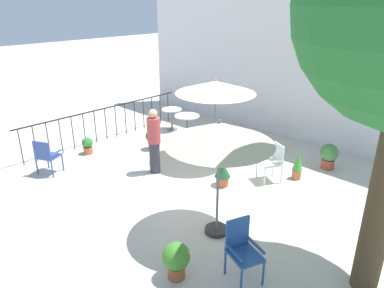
{
  "coord_description": "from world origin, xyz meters",
  "views": [
    {
      "loc": [
        5.61,
        -5.66,
        4.06
      ],
      "look_at": [
        0.0,
        0.14,
        0.8
      ],
      "focal_mm": 33.89,
      "sensor_mm": 36.0,
      "label": 1
    }
  ],
  "objects_px": {
    "standing_person": "(154,141)",
    "patio_chair_0": "(242,247)",
    "potted_plant_4": "(206,141)",
    "potted_plant_6": "(298,165)",
    "patio_umbrella_0": "(219,134)",
    "patio_umbrella_1": "(216,88)",
    "potted_plant_1": "(88,145)",
    "cafe_table_1": "(187,123)",
    "potted_plant_0": "(223,173)",
    "potted_plant_7": "(152,138)",
    "cafe_table_0": "(172,116)",
    "potted_plant_5": "(176,259)",
    "patio_chair_2": "(46,155)",
    "patio_chair_1": "(273,160)",
    "potted_plant_3": "(183,141)",
    "potted_plant_2": "(329,155)"
  },
  "relations": [
    {
      "from": "standing_person",
      "to": "patio_chair_0",
      "type": "bearing_deg",
      "value": -21.34
    },
    {
      "from": "potted_plant_4",
      "to": "potted_plant_6",
      "type": "bearing_deg",
      "value": 4.11
    },
    {
      "from": "patio_umbrella_0",
      "to": "patio_umbrella_1",
      "type": "distance_m",
      "value": 3.34
    },
    {
      "from": "potted_plant_1",
      "to": "cafe_table_1",
      "type": "bearing_deg",
      "value": 66.26
    },
    {
      "from": "potted_plant_0",
      "to": "potted_plant_7",
      "type": "relative_size",
      "value": 1.01
    },
    {
      "from": "cafe_table_0",
      "to": "potted_plant_5",
      "type": "relative_size",
      "value": 1.15
    },
    {
      "from": "potted_plant_0",
      "to": "patio_umbrella_1",
      "type": "bearing_deg",
      "value": 138.1
    },
    {
      "from": "cafe_table_1",
      "to": "patio_chair_2",
      "type": "distance_m",
      "value": 4.16
    },
    {
      "from": "patio_chair_1",
      "to": "potted_plant_7",
      "type": "bearing_deg",
      "value": -168.21
    },
    {
      "from": "patio_chair_0",
      "to": "standing_person",
      "type": "xyz_separation_m",
      "value": [
        -3.75,
        1.47,
        0.29
      ]
    },
    {
      "from": "potted_plant_0",
      "to": "potted_plant_4",
      "type": "height_order",
      "value": "potted_plant_0"
    },
    {
      "from": "potted_plant_0",
      "to": "potted_plant_6",
      "type": "bearing_deg",
      "value": 54.77
    },
    {
      "from": "patio_chair_0",
      "to": "patio_chair_1",
      "type": "relative_size",
      "value": 1.07
    },
    {
      "from": "patio_chair_0",
      "to": "potted_plant_0",
      "type": "distance_m",
      "value": 2.97
    },
    {
      "from": "potted_plant_0",
      "to": "potted_plant_1",
      "type": "height_order",
      "value": "potted_plant_0"
    },
    {
      "from": "potted_plant_4",
      "to": "cafe_table_1",
      "type": "bearing_deg",
      "value": 166.34
    },
    {
      "from": "potted_plant_7",
      "to": "patio_chair_0",
      "type": "bearing_deg",
      "value": -25.75
    },
    {
      "from": "patio_umbrella_1",
      "to": "potted_plant_4",
      "type": "height_order",
      "value": "patio_umbrella_1"
    },
    {
      "from": "potted_plant_3",
      "to": "cafe_table_1",
      "type": "bearing_deg",
      "value": 128.68
    },
    {
      "from": "potted_plant_6",
      "to": "standing_person",
      "type": "xyz_separation_m",
      "value": [
        -2.73,
        -2.14,
        0.49
      ]
    },
    {
      "from": "patio_chair_0",
      "to": "potted_plant_6",
      "type": "height_order",
      "value": "patio_chair_0"
    },
    {
      "from": "patio_umbrella_0",
      "to": "standing_person",
      "type": "bearing_deg",
      "value": 162.76
    },
    {
      "from": "potted_plant_6",
      "to": "patio_chair_1",
      "type": "bearing_deg",
      "value": -128.62
    },
    {
      "from": "patio_umbrella_0",
      "to": "patio_chair_0",
      "type": "height_order",
      "value": "patio_umbrella_0"
    },
    {
      "from": "cafe_table_0",
      "to": "potted_plant_3",
      "type": "xyz_separation_m",
      "value": [
        1.62,
        -1.09,
        -0.14
      ]
    },
    {
      "from": "patio_chair_0",
      "to": "potted_plant_4",
      "type": "distance_m",
      "value": 5.11
    },
    {
      "from": "standing_person",
      "to": "cafe_table_1",
      "type": "bearing_deg",
      "value": 115.34
    },
    {
      "from": "potted_plant_3",
      "to": "standing_person",
      "type": "xyz_separation_m",
      "value": [
        0.37,
        -1.34,
        0.49
      ]
    },
    {
      "from": "patio_chair_2",
      "to": "potted_plant_1",
      "type": "bearing_deg",
      "value": 106.87
    },
    {
      "from": "patio_umbrella_1",
      "to": "patio_chair_1",
      "type": "bearing_deg",
      "value": 0.16
    },
    {
      "from": "cafe_table_0",
      "to": "patio_chair_0",
      "type": "relative_size",
      "value": 0.73
    },
    {
      "from": "patio_umbrella_1",
      "to": "patio_umbrella_0",
      "type": "bearing_deg",
      "value": -48.34
    },
    {
      "from": "cafe_table_1",
      "to": "potted_plant_0",
      "type": "height_order",
      "value": "cafe_table_1"
    },
    {
      "from": "cafe_table_1",
      "to": "potted_plant_3",
      "type": "height_order",
      "value": "cafe_table_1"
    },
    {
      "from": "patio_umbrella_1",
      "to": "patio_chair_1",
      "type": "xyz_separation_m",
      "value": [
        1.82,
        0.01,
        -1.42
      ]
    },
    {
      "from": "patio_chair_0",
      "to": "cafe_table_0",
      "type": "bearing_deg",
      "value": 145.81
    },
    {
      "from": "cafe_table_0",
      "to": "potted_plant_2",
      "type": "relative_size",
      "value": 1.08
    },
    {
      "from": "patio_chair_2",
      "to": "patio_chair_1",
      "type": "bearing_deg",
      "value": 40.59
    },
    {
      "from": "patio_umbrella_1",
      "to": "cafe_table_1",
      "type": "bearing_deg",
      "value": 161.14
    },
    {
      "from": "potted_plant_6",
      "to": "potted_plant_7",
      "type": "xyz_separation_m",
      "value": [
        -3.91,
        -1.22,
        -0.01
      ]
    },
    {
      "from": "potted_plant_4",
      "to": "potted_plant_5",
      "type": "height_order",
      "value": "potted_plant_5"
    },
    {
      "from": "potted_plant_3",
      "to": "standing_person",
      "type": "relative_size",
      "value": 0.45
    },
    {
      "from": "patio_chair_1",
      "to": "patio_umbrella_0",
      "type": "bearing_deg",
      "value": -80.84
    },
    {
      "from": "cafe_table_0",
      "to": "standing_person",
      "type": "bearing_deg",
      "value": -50.78
    },
    {
      "from": "cafe_table_0",
      "to": "potted_plant_4",
      "type": "height_order",
      "value": "cafe_table_0"
    },
    {
      "from": "cafe_table_0",
      "to": "potted_plant_5",
      "type": "xyz_separation_m",
      "value": [
        5.05,
        -4.62,
        -0.14
      ]
    },
    {
      "from": "cafe_table_0",
      "to": "patio_chair_0",
      "type": "height_order",
      "value": "patio_chair_0"
    },
    {
      "from": "patio_chair_0",
      "to": "potted_plant_7",
      "type": "distance_m",
      "value": 5.48
    },
    {
      "from": "cafe_table_1",
      "to": "potted_plant_4",
      "type": "bearing_deg",
      "value": -13.66
    },
    {
      "from": "potted_plant_0",
      "to": "potted_plant_3",
      "type": "xyz_separation_m",
      "value": [
        -2.02,
        0.72,
        0.02
      ]
    }
  ]
}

